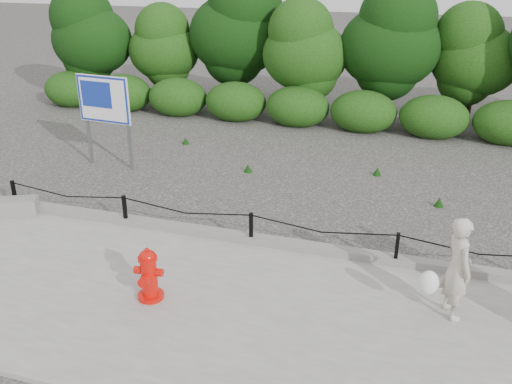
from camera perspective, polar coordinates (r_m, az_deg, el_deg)
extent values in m
plane|color=#2D2B28|center=(9.72, -0.51, -5.84)|extent=(90.00, 90.00, 0.00)
cube|color=gray|center=(8.12, -4.90, -12.21)|extent=(14.00, 4.00, 0.08)
cube|color=slate|center=(9.69, -0.42, -4.93)|extent=(14.00, 0.22, 0.14)
cube|color=black|center=(11.91, -24.08, -0.24)|extent=(0.06, 0.06, 0.60)
cube|color=black|center=(10.50, -13.63, -1.88)|extent=(0.06, 0.06, 0.60)
cube|color=black|center=(9.54, -0.52, -3.85)|extent=(0.06, 0.06, 0.60)
cube|color=black|center=(9.18, 14.59, -5.86)|extent=(0.06, 0.06, 0.60)
cylinder|color=black|center=(11.08, -19.34, 0.02)|extent=(2.50, 0.02, 0.02)
cylinder|color=black|center=(9.86, -7.46, -1.70)|extent=(2.50, 0.02, 0.02)
cylinder|color=black|center=(9.18, 6.95, -3.67)|extent=(2.50, 0.02, 0.02)
cylinder|color=black|center=(9.15, 22.56, -5.54)|extent=(2.50, 0.02, 0.02)
cylinder|color=black|center=(20.38, -16.48, 11.83)|extent=(0.18, 0.18, 1.91)
ellipsoid|color=#15440F|center=(20.17, -16.92, 15.55)|extent=(2.83, 2.45, 3.06)
cylinder|color=black|center=(19.51, -9.49, 11.58)|extent=(0.18, 0.18, 1.65)
ellipsoid|color=#15440F|center=(19.31, -9.72, 14.93)|extent=(2.44, 2.11, 2.64)
cylinder|color=black|center=(18.86, -2.00, 12.28)|extent=(0.18, 0.18, 2.17)
ellipsoid|color=#15440F|center=(18.62, -2.07, 16.88)|extent=(3.22, 2.78, 3.48)
cylinder|color=black|center=(17.48, 5.03, 10.67)|extent=(0.18, 0.18, 1.79)
ellipsoid|color=#15440F|center=(17.25, 5.18, 14.74)|extent=(2.66, 2.30, 2.87)
cylinder|color=black|center=(17.50, 13.49, 10.57)|extent=(0.18, 0.18, 2.05)
ellipsoid|color=#15440F|center=(17.25, 13.95, 15.22)|extent=(3.04, 2.63, 3.29)
cylinder|color=black|center=(17.95, 21.60, 9.40)|extent=(0.18, 0.18, 1.76)
ellipsoid|color=#15440F|center=(17.72, 22.20, 13.24)|extent=(2.60, 2.25, 2.81)
cylinder|color=red|center=(8.40, -11.00, -10.65)|extent=(0.43, 0.43, 0.07)
cylinder|color=red|center=(8.22, -11.17, -8.77)|extent=(0.26, 0.26, 0.59)
cylinder|color=red|center=(8.06, -11.35, -6.87)|extent=(0.31, 0.31, 0.05)
ellipsoid|color=red|center=(8.04, -11.37, -6.67)|extent=(0.27, 0.27, 0.19)
cylinder|color=red|center=(7.99, -11.43, -6.03)|extent=(0.07, 0.07, 0.05)
cylinder|color=red|center=(8.23, -12.29, -8.03)|extent=(0.12, 0.13, 0.12)
cylinder|color=red|center=(8.11, -10.15, -8.34)|extent=(0.12, 0.13, 0.12)
cylinder|color=red|center=(8.07, -11.67, -9.20)|extent=(0.17, 0.14, 0.16)
cylinder|color=slate|center=(8.16, -11.81, -9.54)|extent=(0.01, 0.06, 0.13)
imported|color=#BDB4A2|center=(8.01, 20.43, -7.50)|extent=(0.56, 0.66, 1.52)
ellipsoid|color=white|center=(7.96, 17.72, -9.07)|extent=(0.27, 0.21, 0.37)
cube|color=slate|center=(11.71, -24.42, -1.43)|extent=(1.08, 0.76, 0.33)
cube|color=slate|center=(13.94, -17.36, 7.30)|extent=(0.07, 0.07, 2.24)
cube|color=slate|center=(13.25, -13.33, 6.93)|extent=(0.07, 0.07, 2.24)
cube|color=white|center=(13.41, -15.77, 9.36)|extent=(1.40, 0.16, 1.12)
cube|color=#152D98|center=(13.39, -15.84, 9.33)|extent=(1.37, 0.12, 1.09)
cube|color=#152D98|center=(13.46, -16.49, 9.82)|extent=(0.84, 0.07, 0.62)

